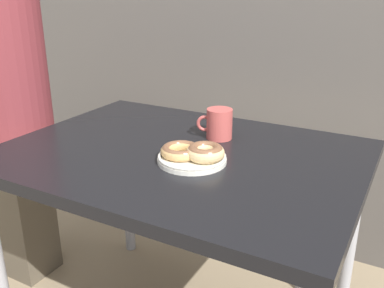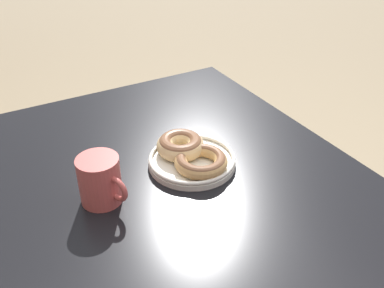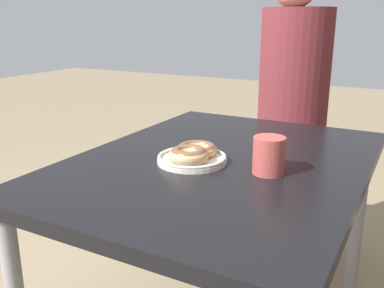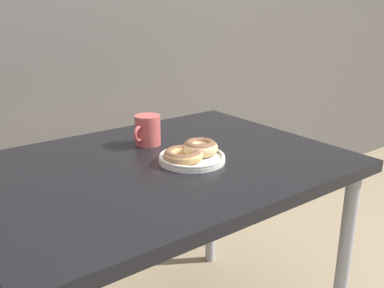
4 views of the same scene
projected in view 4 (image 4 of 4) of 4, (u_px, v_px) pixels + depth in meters
dining_table at (161, 183)px, 1.43m from camera, size 1.18×0.87×0.78m
donut_plate at (192, 153)px, 1.39m from camera, size 0.25×0.22×0.06m
coffee_mug at (147, 130)px, 1.55m from camera, size 0.12×0.09×0.11m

